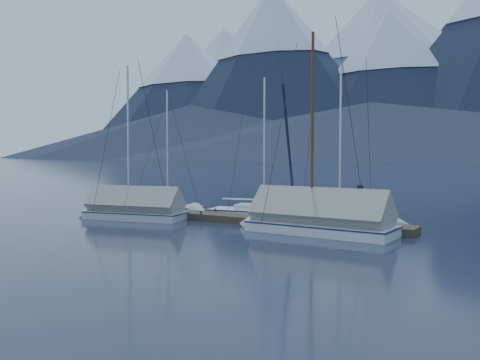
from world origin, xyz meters
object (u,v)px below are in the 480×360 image
Objects in this scene: sailboat_open_mid at (272,215)px; sailboat_covered_far at (127,211)px; sailboat_open_left at (173,209)px; sailboat_open_right at (349,221)px; sailboat_covered_near at (308,222)px; person at (361,204)px.

sailboat_covered_far is (-6.60, -4.58, 0.30)m from sailboat_open_mid.
sailboat_open_left is 0.93× the size of sailboat_open_right.
sailboat_covered_far is at bearing -145.27° from sailboat_open_mid.
sailboat_open_left is 4.09m from sailboat_covered_far.
sailboat_covered_far reaches higher than sailboat_open_left.
person is at bearing 47.65° from sailboat_covered_near.
sailboat_covered_near is 5.59× the size of person.
sailboat_open_mid is (6.59, 0.50, 0.01)m from sailboat_open_left.
sailboat_open_right is at bearing 0.70° from sailboat_open_left.
sailboat_open_mid is 0.86× the size of sailboat_covered_near.
sailboat_open_left is 11.07m from sailboat_covered_near.
sailboat_open_mid is 8.04m from sailboat_covered_far.
sailboat_open_mid is at bearing 175.43° from sailboat_open_right.
sailboat_open_left is at bearing 161.05° from sailboat_covered_near.
sailboat_open_right is (11.15, 0.14, 0.01)m from sailboat_open_left.
sailboat_covered_near reaches higher than sailboat_covered_far.
sailboat_covered_near is at bearing -46.55° from sailboat_open_mid.
sailboat_covered_far is at bearing -177.36° from sailboat_covered_near.
sailboat_open_left is 6.61m from sailboat_open_mid.
sailboat_open_left reaches higher than person.
sailboat_open_mid is at bearing 4.34° from sailboat_open_left.
sailboat_open_mid is at bearing 78.69° from person.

